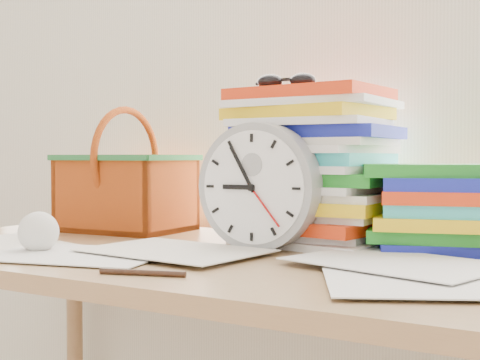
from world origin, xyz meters
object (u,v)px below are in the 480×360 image
Objects in this scene: desk at (210,290)px; paper_stack at (312,167)px; basket at (127,170)px; book_stack at (445,209)px; clock at (259,187)px.

paper_stack reaches higher than desk.
paper_stack reaches higher than basket.
paper_stack is 0.29m from book_stack.
desk is 5.04× the size of book_stack.
desk is at bearing -121.60° from paper_stack.
paper_stack is at bearing -1.61° from basket.
clock is at bearing -158.49° from book_stack.
paper_stack is at bearing 58.40° from desk.
paper_stack is (0.12, 0.20, 0.23)m from desk.
desk is 4.77× the size of basket.
book_stack is (0.32, 0.13, -0.04)m from clock.
clock is (-0.05, -0.14, -0.04)m from paper_stack.
basket reaches higher than book_stack.
paper_stack is at bearing 176.72° from book_stack.
desk is 5.72× the size of clock.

